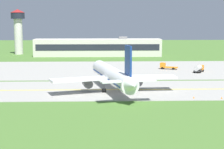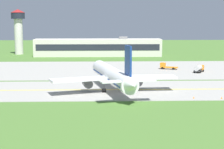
# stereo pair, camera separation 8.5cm
# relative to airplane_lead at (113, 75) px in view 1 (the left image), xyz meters

# --- Properties ---
(ground_plane) EXTENTS (500.00, 500.00, 0.00)m
(ground_plane) POSITION_rel_airplane_lead_xyz_m (-1.54, 1.76, -4.13)
(ground_plane) COLOR #47702D
(taxiway_strip) EXTENTS (240.00, 28.00, 0.10)m
(taxiway_strip) POSITION_rel_airplane_lead_xyz_m (-1.54, 1.76, -4.08)
(taxiway_strip) COLOR #9E9B93
(taxiway_strip) RESTS_ON ground
(apron_pad) EXTENTS (140.00, 52.00, 0.10)m
(apron_pad) POSITION_rel_airplane_lead_xyz_m (8.46, 43.76, -4.08)
(apron_pad) COLOR #9E9B93
(apron_pad) RESTS_ON ground
(taxiway_centreline) EXTENTS (220.00, 0.60, 0.01)m
(taxiway_centreline) POSITION_rel_airplane_lead_xyz_m (-1.54, 1.76, -4.03)
(taxiway_centreline) COLOR yellow
(taxiway_centreline) RESTS_ON taxiway_strip
(airplane_lead) EXTENTS (32.17, 39.44, 12.70)m
(airplane_lead) POSITION_rel_airplane_lead_xyz_m (0.00, 0.00, 0.00)
(airplane_lead) COLOR white
(airplane_lead) RESTS_ON ground
(service_truck_baggage) EXTENTS (4.88, 6.19, 2.65)m
(service_truck_baggage) POSITION_rel_airplane_lead_xyz_m (31.17, 33.85, -2.60)
(service_truck_baggage) COLOR orange
(service_truck_baggage) RESTS_ON ground
(service_truck_fuel) EXTENTS (6.70, 4.30, 2.59)m
(service_truck_fuel) POSITION_rel_airplane_lead_xyz_m (21.37, 43.08, -2.95)
(service_truck_fuel) COLOR orange
(service_truck_fuel) RESTS_ON ground
(terminal_building) EXTENTS (63.80, 10.21, 9.88)m
(terminal_building) POSITION_rel_airplane_lead_xyz_m (-4.14, 96.11, 0.23)
(terminal_building) COLOR beige
(terminal_building) RESTS_ON ground
(control_tower) EXTENTS (7.60, 7.60, 23.85)m
(control_tower) POSITION_rel_airplane_lead_xyz_m (-46.45, 107.81, 10.39)
(control_tower) COLOR silver
(control_tower) RESTS_ON ground
(traffic_cone_near_edge) EXTENTS (0.44, 0.44, 0.60)m
(traffic_cone_near_edge) POSITION_rel_airplane_lead_xyz_m (18.52, -9.97, -3.83)
(traffic_cone_near_edge) COLOR orange
(traffic_cone_near_edge) RESTS_ON ground
(traffic_cone_far_edge) EXTENTS (0.44, 0.44, 0.60)m
(traffic_cone_far_edge) POSITION_rel_airplane_lead_xyz_m (24.88, -10.61, -3.83)
(traffic_cone_far_edge) COLOR orange
(traffic_cone_far_edge) RESTS_ON ground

